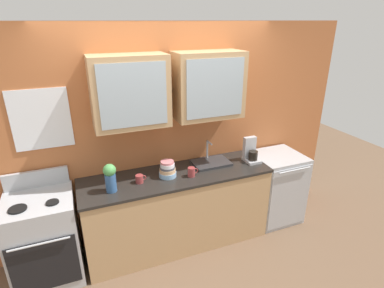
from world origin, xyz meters
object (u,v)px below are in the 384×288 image
vase (110,177)px  dishwasher (275,187)px  cup_near_sink (192,172)px  coffee_maker (251,152)px  cup_near_bowls (140,179)px  bowl_stack (167,169)px  stove_range (45,239)px  sink_faucet (211,162)px

vase → dishwasher: 2.19m
cup_near_sink → coffee_maker: 0.83m
cup_near_bowls → bowl_stack: bearing=4.1°
bowl_stack → cup_near_sink: bearing=-21.7°
stove_range → vase: (0.69, -0.09, 0.61)m
sink_faucet → bowl_stack: (-0.57, -0.10, 0.06)m
cup_near_sink → dishwasher: size_ratio=0.13×
bowl_stack → cup_near_bowls: bowl_stack is taller
vase → cup_near_sink: vase is taller
sink_faucet → coffee_maker: coffee_maker is taller
sink_faucet → coffee_maker: (0.49, -0.09, 0.09)m
bowl_stack → cup_near_sink: 0.26m
cup_near_sink → sink_faucet: bearing=31.3°
bowl_stack → vase: (-0.62, -0.09, 0.08)m
dishwasher → sink_faucet: bearing=173.6°
coffee_maker → dishwasher: bearing=-1.5°
sink_faucet → dishwasher: (0.91, -0.10, -0.48)m
dishwasher → coffee_maker: bearing=178.5°
sink_faucet → vase: (-1.19, -0.19, 0.14)m
vase → dishwasher: vase is taller
cup_near_bowls → coffee_maker: 1.38m
bowl_stack → cup_near_sink: size_ratio=1.61×
cup_near_bowls → dishwasher: 1.86m
stove_range → dishwasher: (2.79, -0.00, -0.01)m
stove_range → coffee_maker: 2.44m
dishwasher → cup_near_sink: bearing=-175.4°
vase → cup_near_sink: size_ratio=2.51×
stove_range → cup_near_sink: (1.55, -0.10, 0.50)m
stove_range → cup_near_bowls: bearing=-1.7°
coffee_maker → sink_faucet: bearing=169.5°
bowl_stack → vase: size_ratio=0.64×
bowl_stack → vase: bearing=-171.9°
dishwasher → coffee_maker: size_ratio=3.17×
bowl_stack → coffee_maker: (1.06, 0.01, 0.02)m
stove_range → bowl_stack: size_ratio=5.80×
cup_near_sink → bowl_stack: bearing=158.3°
cup_near_bowls → sink_faucet: bearing=8.1°
sink_faucet → cup_near_sink: sink_faucet is taller
dishwasher → coffee_maker: coffee_maker is taller
cup_near_sink → cup_near_bowls: bearing=172.4°
cup_near_bowls → vase: bearing=-167.8°
cup_near_sink → coffee_maker: size_ratio=0.41×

